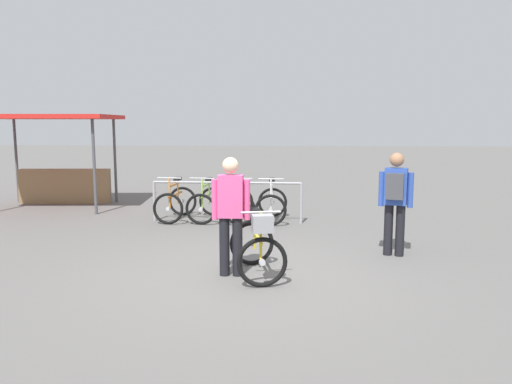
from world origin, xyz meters
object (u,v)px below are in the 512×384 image
object	(u,v)px
racked_bike_lime	(207,203)
racked_bike_white	(272,204)
market_stall	(57,151)
racked_bike_orange	(176,203)
person_with_featured_bike	(231,211)
featured_bicycle	(258,245)
pedestrian_with_backpack	(395,197)
racked_bike_teal	(239,204)

from	to	relation	value
racked_bike_lime	racked_bike_white	world-z (taller)	same
racked_bike_lime	market_stall	distance (m)	4.55
racked_bike_white	market_stall	xyz separation A→B (m)	(-5.49, 1.72, 1.03)
racked_bike_orange	person_with_featured_bike	world-z (taller)	person_with_featured_bike
racked_bike_orange	featured_bicycle	bearing A→B (deg)	-62.87
racked_bike_lime	person_with_featured_bike	bearing A→B (deg)	-76.12
racked_bike_white	person_with_featured_bike	xyz separation A→B (m)	(-0.44, -3.84, 0.54)
racked_bike_orange	person_with_featured_bike	bearing A→B (deg)	-66.93
market_stall	pedestrian_with_backpack	bearing A→B (deg)	-30.27
racked_bike_lime	pedestrian_with_backpack	distance (m)	4.39
racked_bike_teal	person_with_featured_bike	size ratio (longest dim) A/B	0.71
market_stall	person_with_featured_bike	bearing A→B (deg)	-47.77
person_with_featured_bike	pedestrian_with_backpack	distance (m)	2.73
person_with_featured_bike	pedestrian_with_backpack	xyz separation A→B (m)	(2.46, 1.18, 0.03)
featured_bicycle	market_stall	bearing A→B (deg)	133.91
racked_bike_lime	racked_bike_orange	bearing A→B (deg)	178.68
featured_bicycle	pedestrian_with_backpack	world-z (taller)	pedestrian_with_backpack
racked_bike_teal	market_stall	size ratio (longest dim) A/B	0.36
featured_bicycle	pedestrian_with_backpack	distance (m)	2.49
pedestrian_with_backpack	racked_bike_white	bearing A→B (deg)	127.19
racked_bike_orange	market_stall	bearing A→B (deg)	153.75
racked_bike_teal	racked_bike_white	bearing A→B (deg)	-1.32
racked_bike_teal	pedestrian_with_backpack	size ratio (longest dim) A/B	0.71
pedestrian_with_backpack	racked_bike_lime	bearing A→B (deg)	141.75
racked_bike_orange	racked_bike_teal	xyz separation A→B (m)	(1.40, -0.03, 0.00)
racked_bike_lime	pedestrian_with_backpack	size ratio (longest dim) A/B	0.72
racked_bike_teal	racked_bike_white	size ratio (longest dim) A/B	1.06
market_stall	racked_bike_white	bearing A→B (deg)	-17.41
market_stall	racked_bike_lime	bearing A→B (deg)	-22.43
racked_bike_teal	featured_bicycle	xyz separation A→B (m)	(0.63, -3.93, 0.08)
racked_bike_lime	racked_bike_teal	bearing A→B (deg)	-1.32
racked_bike_teal	market_stall	distance (m)	5.19
racked_bike_white	pedestrian_with_backpack	bearing A→B (deg)	-52.81
featured_bicycle	market_stall	distance (m)	7.87
featured_bicycle	market_stall	size ratio (longest dim) A/B	0.38
racked_bike_lime	racked_bike_white	size ratio (longest dim) A/B	1.07
racked_bike_teal	pedestrian_with_backpack	distance (m)	3.86
racked_bike_teal	racked_bike_orange	bearing A→B (deg)	178.68
racked_bike_white	featured_bicycle	xyz separation A→B (m)	(-0.07, -3.91, 0.08)
pedestrian_with_backpack	featured_bicycle	bearing A→B (deg)	-149.29
pedestrian_with_backpack	market_stall	bearing A→B (deg)	149.73
racked_bike_orange	racked_bike_lime	size ratio (longest dim) A/B	0.99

